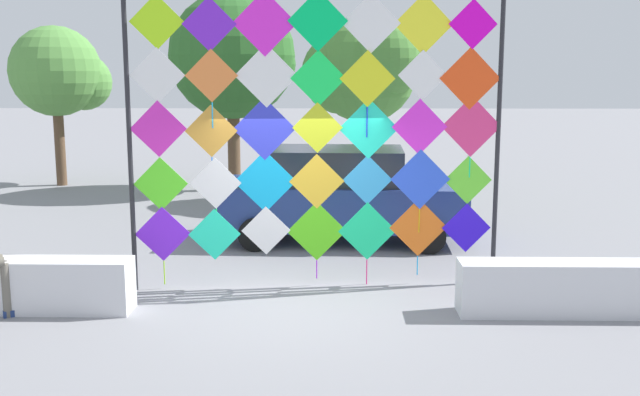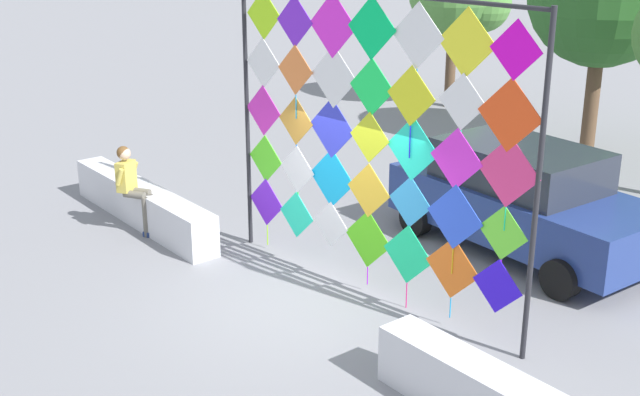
% 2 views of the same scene
% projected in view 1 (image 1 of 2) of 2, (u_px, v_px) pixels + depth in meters
% --- Properties ---
extents(ground, '(120.00, 120.00, 0.00)m').
position_uv_depth(ground, '(296.00, 304.00, 9.98)').
color(ground, gray).
extents(plaza_ledge_right, '(4.36, 0.52, 0.71)m').
position_uv_depth(plaza_ledge_right, '(625.00, 289.00, 9.49)').
color(plaza_ledge_right, silver).
rests_on(plaza_ledge_right, ground).
extents(kite_display_rack, '(5.41, 0.58, 4.47)m').
position_uv_depth(kite_display_rack, '(319.00, 120.00, 10.46)').
color(kite_display_rack, '#232328').
rests_on(kite_display_rack, ground).
extents(parked_car, '(4.62, 2.34, 1.76)m').
position_uv_depth(parked_car, '(341.00, 194.00, 13.75)').
color(parked_car, navy).
rests_on(parked_car, ground).
extents(tree_far_right, '(2.68, 2.53, 4.49)m').
position_uv_depth(tree_far_right, '(61.00, 74.00, 20.38)').
color(tree_far_right, brown).
rests_on(tree_far_right, ground).
extents(tree_broadleaf, '(3.12, 3.09, 4.51)m').
position_uv_depth(tree_broadleaf, '(368.00, 67.00, 17.75)').
color(tree_broadleaf, brown).
rests_on(tree_broadleaf, ground).
extents(tree_palm_like, '(3.40, 3.38, 5.32)m').
position_uv_depth(tree_palm_like, '(236.00, 59.00, 19.47)').
color(tree_palm_like, brown).
rests_on(tree_palm_like, ground).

